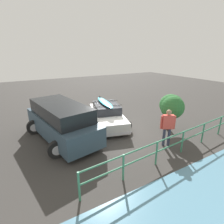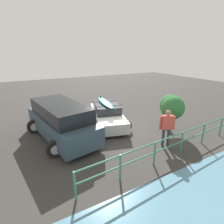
# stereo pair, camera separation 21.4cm
# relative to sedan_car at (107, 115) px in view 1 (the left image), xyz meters

# --- Properties ---
(ground_plane) EXTENTS (44.00, 44.00, 0.02)m
(ground_plane) POSITION_rel_sedan_car_xyz_m (-0.06, 0.82, -0.60)
(ground_plane) COLOR #383533
(ground_plane) RESTS_ON ground
(sedan_car) EXTENTS (2.83, 4.36, 1.51)m
(sedan_car) POSITION_rel_sedan_car_xyz_m (0.00, 0.00, 0.00)
(sedan_car) COLOR silver
(sedan_car) RESTS_ON ground
(suv_car) EXTENTS (3.11, 5.22, 1.83)m
(suv_car) POSITION_rel_sedan_car_xyz_m (2.84, 0.56, 0.36)
(suv_car) COLOR #334756
(suv_car) RESTS_ON ground
(person_bystander) EXTENTS (0.61, 0.41, 1.76)m
(person_bystander) POSITION_rel_sedan_car_xyz_m (-1.18, 3.67, 0.47)
(person_bystander) COLOR #33384C
(person_bystander) RESTS_ON ground
(railing_fence) EXTENTS (9.60, 0.77, 1.00)m
(railing_fence) POSITION_rel_sedan_car_xyz_m (-1.33, 4.43, 0.08)
(railing_fence) COLOR #387F5B
(railing_fence) RESTS_ON ground
(bush_near_left) EXTENTS (1.38, 1.43, 2.03)m
(bush_near_left) POSITION_rel_sedan_car_xyz_m (-2.64, 2.52, 0.84)
(bush_near_left) COLOR #4C3828
(bush_near_left) RESTS_ON ground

